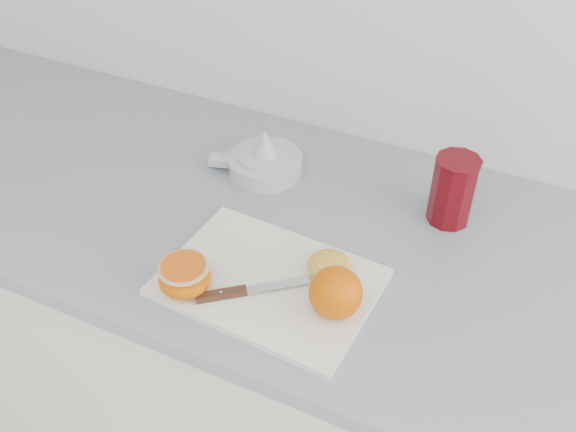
{
  "coord_description": "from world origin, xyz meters",
  "views": [
    {
      "loc": [
        0.29,
        0.93,
        1.61
      ],
      "look_at": [
        -0.05,
        1.63,
        0.96
      ],
      "focal_mm": 40.0,
      "sensor_mm": 36.0,
      "label": 1
    }
  ],
  "objects_px": {
    "cutting_board": "(269,282)",
    "half_orange": "(185,277)",
    "citrus_juicer": "(265,161)",
    "counter": "(357,400)",
    "red_tumbler": "(453,192)"
  },
  "relations": [
    {
      "from": "cutting_board",
      "to": "half_orange",
      "type": "height_order",
      "value": "half_orange"
    },
    {
      "from": "half_orange",
      "to": "citrus_juicer",
      "type": "xyz_separation_m",
      "value": [
        -0.04,
        0.33,
        -0.01
      ]
    },
    {
      "from": "counter",
      "to": "red_tumbler",
      "type": "relative_size",
      "value": 20.98
    },
    {
      "from": "red_tumbler",
      "to": "half_orange",
      "type": "bearing_deg",
      "value": -132.29
    },
    {
      "from": "citrus_juicer",
      "to": "half_orange",
      "type": "bearing_deg",
      "value": -83.96
    },
    {
      "from": "cutting_board",
      "to": "citrus_juicer",
      "type": "relative_size",
      "value": 1.82
    },
    {
      "from": "counter",
      "to": "citrus_juicer",
      "type": "distance_m",
      "value": 0.55
    },
    {
      "from": "half_orange",
      "to": "red_tumbler",
      "type": "relative_size",
      "value": 0.63
    },
    {
      "from": "cutting_board",
      "to": "citrus_juicer",
      "type": "xyz_separation_m",
      "value": [
        -0.14,
        0.26,
        0.02
      ]
    },
    {
      "from": "counter",
      "to": "half_orange",
      "type": "height_order",
      "value": "half_orange"
    },
    {
      "from": "citrus_juicer",
      "to": "red_tumbler",
      "type": "distance_m",
      "value": 0.35
    },
    {
      "from": "cutting_board",
      "to": "half_orange",
      "type": "bearing_deg",
      "value": -146.5
    },
    {
      "from": "cutting_board",
      "to": "red_tumbler",
      "type": "bearing_deg",
      "value": 52.85
    },
    {
      "from": "cutting_board",
      "to": "half_orange",
      "type": "xyz_separation_m",
      "value": [
        -0.11,
        -0.07,
        0.03
      ]
    },
    {
      "from": "counter",
      "to": "red_tumbler",
      "type": "xyz_separation_m",
      "value": [
        0.09,
        0.12,
        0.5
      ]
    }
  ]
}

